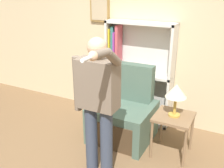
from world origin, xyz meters
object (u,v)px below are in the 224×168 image
at_px(armchair, 125,116).
at_px(person_standing, 97,100).
at_px(side_table, 173,122).
at_px(bookcase, 131,74).
at_px(table_lamp, 176,92).

xyz_separation_m(armchair, person_standing, (0.06, -0.90, 0.65)).
bearing_deg(person_standing, armchair, 93.93).
relative_size(person_standing, side_table, 2.88).
distance_m(bookcase, person_standing, 1.55).
bearing_deg(bookcase, armchair, -75.00).
bearing_deg(person_standing, table_lamp, 47.95).
bearing_deg(side_table, armchair, 171.29).
xyz_separation_m(person_standing, side_table, (0.71, 0.79, -0.49)).
bearing_deg(armchair, person_standing, -86.07).
xyz_separation_m(bookcase, table_lamp, (0.94, -0.74, 0.13)).
height_order(armchair, table_lamp, armchair).
distance_m(armchair, table_lamp, 0.98).
xyz_separation_m(bookcase, armchair, (0.17, -0.62, -0.46)).
height_order(side_table, table_lamp, table_lamp).
height_order(armchair, person_standing, person_standing).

